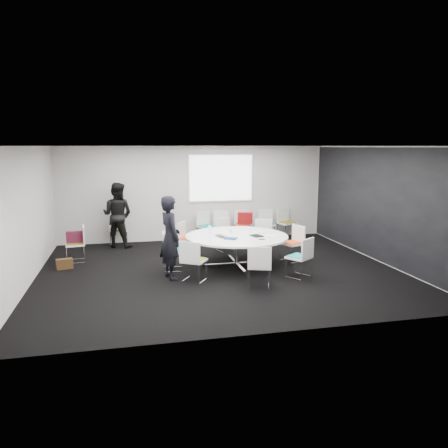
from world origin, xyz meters
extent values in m
cube|color=black|center=(0.00, 0.00, -0.02)|extent=(8.00, 7.00, 0.04)
cube|color=white|center=(0.00, 0.00, 2.82)|extent=(8.00, 7.00, 0.04)
cube|color=#BCB6B1|center=(0.00, 3.52, 1.40)|extent=(8.00, 0.04, 2.80)
cube|color=#BCB6B1|center=(0.00, -3.52, 1.40)|extent=(8.00, 0.04, 2.80)
cube|color=#BCB6B1|center=(-4.02, 0.00, 1.40)|extent=(0.04, 7.00, 2.80)
cube|color=#BCB6B1|center=(4.02, 0.00, 1.40)|extent=(0.04, 7.00, 2.80)
cube|color=black|center=(3.99, 0.00, 1.40)|extent=(0.01, 6.94, 2.74)
cube|color=silver|center=(0.49, 0.32, 0.04)|extent=(0.90, 0.90, 0.08)
cylinder|color=silver|center=(0.49, 0.32, 0.36)|extent=(0.10, 0.10, 0.65)
cylinder|color=white|center=(0.49, 0.32, 0.71)|extent=(2.41, 2.41, 0.04)
cube|color=white|center=(0.80, 3.46, 1.85)|extent=(1.90, 0.03, 1.35)
cube|color=silver|center=(1.91, 0.40, 0.21)|extent=(0.54, 0.54, 0.42)
cube|color=white|center=(1.91, 0.40, 0.44)|extent=(0.57, 0.58, 0.04)
cube|color=#D04212|center=(1.91, 0.40, 0.47)|extent=(0.49, 0.50, 0.03)
cube|color=white|center=(2.11, 0.47, 0.67)|extent=(0.19, 0.45, 0.42)
cube|color=silver|center=(1.47, 1.39, 0.21)|extent=(0.55, 0.55, 0.42)
cube|color=white|center=(1.47, 1.39, 0.44)|extent=(0.60, 0.59, 0.04)
cube|color=#087086|center=(1.47, 1.39, 0.47)|extent=(0.52, 0.51, 0.03)
cube|color=white|center=(1.56, 1.59, 0.67)|extent=(0.44, 0.22, 0.42)
cube|color=silver|center=(0.58, 1.82, 0.21)|extent=(0.52, 0.52, 0.42)
cube|color=white|center=(0.58, 1.82, 0.44)|extent=(0.57, 0.55, 0.04)
cube|color=#626D18|center=(0.58, 1.82, 0.47)|extent=(0.49, 0.48, 0.03)
cube|color=white|center=(0.52, 2.02, 0.67)|extent=(0.45, 0.17, 0.42)
cube|color=silver|center=(-0.48, 1.47, 0.21)|extent=(0.58, 0.58, 0.42)
cube|color=white|center=(-0.48, 1.47, 0.44)|extent=(0.61, 0.62, 0.04)
cube|color=red|center=(-0.48, 1.47, 0.47)|extent=(0.53, 0.54, 0.03)
cube|color=white|center=(-0.66, 1.58, 0.67)|extent=(0.27, 0.41, 0.42)
cube|color=silver|center=(-1.02, 0.26, 0.21)|extent=(0.46, 0.46, 0.42)
cube|color=white|center=(-1.02, 0.26, 0.44)|extent=(0.48, 0.50, 0.04)
cube|color=#0A5F79|center=(-1.02, 0.26, 0.47)|extent=(0.42, 0.43, 0.03)
cube|color=white|center=(-1.23, 0.29, 0.67)|extent=(0.08, 0.46, 0.42)
cube|color=silver|center=(-0.69, -0.66, 0.21)|extent=(0.58, 0.58, 0.42)
cube|color=white|center=(-0.69, -0.66, 0.44)|extent=(0.63, 0.62, 0.04)
cube|color=#636C15|center=(-0.69, -0.66, 0.47)|extent=(0.54, 0.54, 0.03)
cube|color=white|center=(-0.80, -0.83, 0.67)|extent=(0.41, 0.28, 0.42)
cube|color=silver|center=(0.52, -1.36, 0.21)|extent=(0.52, 0.52, 0.42)
cube|color=white|center=(0.52, -1.36, 0.44)|extent=(0.57, 0.55, 0.04)
cube|color=#D64E17|center=(0.52, -1.36, 0.47)|extent=(0.49, 0.48, 0.03)
cube|color=white|center=(0.46, -1.57, 0.67)|extent=(0.45, 0.17, 0.42)
cube|color=silver|center=(1.56, -0.89, 0.21)|extent=(0.59, 0.59, 0.42)
cube|color=white|center=(1.56, -0.89, 0.44)|extent=(0.63, 0.63, 0.04)
cube|color=#08817B|center=(1.56, -0.89, 0.47)|extent=(0.55, 0.54, 0.03)
cube|color=white|center=(1.68, -1.06, 0.67)|extent=(0.39, 0.30, 0.42)
cube|color=silver|center=(0.29, 3.11, 0.21)|extent=(0.56, 0.56, 0.42)
cube|color=white|center=(0.29, 3.11, 0.44)|extent=(0.60, 0.59, 0.04)
cube|color=#0B8476|center=(0.29, 3.11, 0.47)|extent=(0.52, 0.51, 0.03)
cube|color=white|center=(0.21, 3.30, 0.67)|extent=(0.43, 0.22, 0.42)
cube|color=silver|center=(0.73, 3.15, 0.21)|extent=(0.50, 0.50, 0.42)
cube|color=white|center=(0.73, 3.15, 0.44)|extent=(0.54, 0.52, 0.04)
cube|color=olive|center=(0.73, 3.15, 0.47)|extent=(0.47, 0.45, 0.03)
cube|color=white|center=(0.78, 3.36, 0.67)|extent=(0.46, 0.13, 0.42)
cube|color=silver|center=(1.41, 3.11, 0.21)|extent=(0.44, 0.44, 0.42)
cube|color=white|center=(1.41, 3.11, 0.44)|extent=(0.48, 0.46, 0.04)
cube|color=red|center=(1.41, 3.11, 0.47)|extent=(0.42, 0.40, 0.03)
cube|color=white|center=(1.42, 3.32, 0.67)|extent=(0.46, 0.06, 0.42)
cube|color=silver|center=(2.15, 3.11, 0.21)|extent=(0.47, 0.47, 0.42)
cube|color=white|center=(2.15, 3.11, 0.44)|extent=(0.51, 0.49, 0.04)
cube|color=#0A6182|center=(2.15, 3.11, 0.47)|extent=(0.44, 0.43, 0.03)
cube|color=white|center=(2.18, 3.32, 0.67)|extent=(0.46, 0.09, 0.42)
cube|color=silver|center=(2.83, 3.15, 0.21)|extent=(0.52, 0.52, 0.42)
cube|color=white|center=(2.83, 3.15, 0.44)|extent=(0.56, 0.55, 0.04)
cube|color=olive|center=(2.83, 3.15, 0.47)|extent=(0.49, 0.48, 0.03)
cube|color=white|center=(2.77, 3.35, 0.67)|extent=(0.45, 0.16, 0.42)
cube|color=silver|center=(-3.27, 1.52, 0.21)|extent=(0.46, 0.46, 0.42)
cube|color=white|center=(-3.27, 1.52, 0.44)|extent=(0.48, 0.50, 0.04)
cube|color=olive|center=(-3.27, 1.52, 0.47)|extent=(0.42, 0.44, 0.03)
cube|color=white|center=(-3.06, 1.54, 0.67)|extent=(0.08, 0.46, 0.42)
cube|color=silver|center=(-2.27, 3.12, 0.21)|extent=(0.49, 0.49, 0.42)
cube|color=white|center=(-2.27, 3.12, 0.44)|extent=(0.53, 0.52, 0.04)
cube|color=olive|center=(-2.27, 3.12, 0.47)|extent=(0.46, 0.45, 0.03)
cube|color=white|center=(-2.31, 3.32, 0.67)|extent=(0.46, 0.12, 0.42)
imported|color=black|center=(-1.14, -0.36, 0.89)|extent=(0.58, 0.74, 1.78)
imported|color=black|center=(-2.27, 2.97, 0.91)|extent=(1.09, 0.99, 1.82)
imported|color=#333338|center=(0.14, 0.28, 0.74)|extent=(0.32, 0.41, 0.03)
cube|color=silver|center=(-0.14, 0.33, 0.86)|extent=(0.03, 0.30, 0.22)
cube|color=black|center=(0.92, 0.13, 0.74)|extent=(0.28, 0.34, 0.02)
cube|color=navy|center=(0.26, -0.04, 0.74)|extent=(0.33, 0.31, 0.03)
cube|color=silver|center=(1.14, 0.67, 0.73)|extent=(0.34, 0.28, 0.00)
cube|color=white|center=(1.27, 0.16, 0.73)|extent=(0.31, 0.23, 0.00)
cylinder|color=white|center=(0.43, 0.71, 0.78)|extent=(0.08, 0.08, 0.09)
cube|color=black|center=(0.93, -0.25, 0.73)|extent=(0.14, 0.07, 0.01)
cube|color=#52152A|center=(-3.27, 1.52, 0.62)|extent=(0.41, 0.18, 0.28)
cube|color=#402914|center=(-3.46, 0.91, 0.12)|extent=(0.39, 0.26, 0.24)
cube|color=#A71417|center=(1.41, 2.90, 0.70)|extent=(0.46, 0.25, 0.36)
camera|label=1|loc=(-2.02, -9.42, 2.80)|focal=35.00mm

